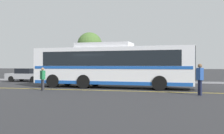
% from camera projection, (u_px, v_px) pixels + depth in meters
% --- Properties ---
extents(ground_plane, '(220.00, 220.00, 0.00)m').
position_uv_depth(ground_plane, '(94.00, 87.00, 19.98)').
color(ground_plane, '#2D2D30').
extents(lane_strip_0, '(31.91, 0.20, 0.01)m').
position_uv_depth(lane_strip_0, '(104.00, 90.00, 17.58)').
color(lane_strip_0, gold).
rests_on(lane_strip_0, ground_plane).
extents(curb_strip, '(39.91, 0.36, 0.15)m').
position_uv_depth(curb_strip, '(128.00, 81.00, 26.27)').
color(curb_strip, '#99999E').
rests_on(curb_strip, ground_plane).
extents(transit_bus, '(12.32, 3.13, 3.37)m').
position_uv_depth(transit_bus, '(112.00, 65.00, 19.70)').
color(transit_bus, silver).
rests_on(transit_bus, ground_plane).
extents(parked_car_0, '(4.04, 2.05, 1.37)m').
position_uv_depth(parked_car_0, '(27.00, 75.00, 27.22)').
color(parked_car_0, '#9E9EA3').
rests_on(parked_car_0, ground_plane).
extents(parked_car_1, '(4.35, 2.16, 1.44)m').
position_uv_depth(parked_car_1, '(79.00, 75.00, 25.77)').
color(parked_car_1, olive).
rests_on(parked_car_1, ground_plane).
extents(pedestrian_0, '(0.39, 0.47, 1.78)m').
position_uv_depth(pedestrian_0, '(200.00, 77.00, 14.69)').
color(pedestrian_0, '#191E38').
rests_on(pedestrian_0, ground_plane).
extents(pedestrian_1, '(0.46, 0.44, 1.54)m').
position_uv_depth(pedestrian_1, '(43.00, 78.00, 17.53)').
color(pedestrian_1, '#2D2D33').
rests_on(pedestrian_1, ground_plane).
extents(tree_0, '(2.94, 2.94, 5.59)m').
position_uv_depth(tree_0, '(90.00, 45.00, 30.87)').
color(tree_0, '#513823').
rests_on(tree_0, ground_plane).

